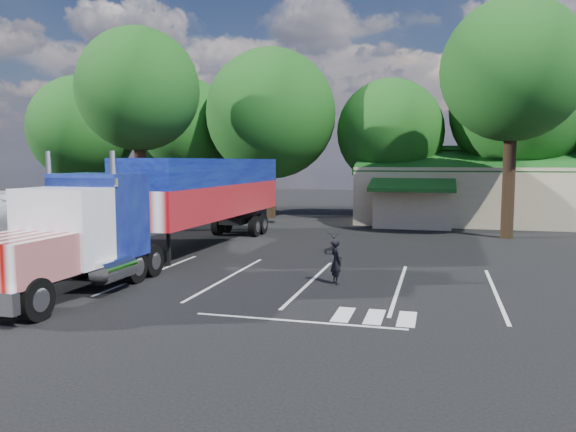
% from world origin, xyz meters
% --- Properties ---
extents(ground, '(120.00, 120.00, 0.00)m').
position_xyz_m(ground, '(0.00, 0.00, 0.00)').
color(ground, black).
rests_on(ground, ground).
extents(event_hall, '(24.20, 14.12, 5.55)m').
position_xyz_m(event_hall, '(13.74, 17.81, 2.21)').
color(event_hall, '#BCA98B').
rests_on(event_hall, ground).
extents(tree_row_a, '(9.00, 9.00, 11.68)m').
position_xyz_m(tree_row_a, '(-22.00, 16.50, 7.16)').
color(tree_row_a, black).
rests_on(tree_row_a, ground).
extents(tree_row_b, '(8.40, 8.40, 11.35)m').
position_xyz_m(tree_row_b, '(-13.00, 17.80, 7.13)').
color(tree_row_b, black).
rests_on(tree_row_b, ground).
extents(tree_row_c, '(10.00, 10.00, 13.05)m').
position_xyz_m(tree_row_c, '(-5.00, 16.20, 8.04)').
color(tree_row_c, black).
rests_on(tree_row_c, ground).
extents(tree_row_d, '(8.00, 8.00, 10.60)m').
position_xyz_m(tree_row_d, '(4.00, 17.50, 6.58)').
color(tree_row_d, black).
rests_on(tree_row_d, ground).
extents(tree_row_e, '(9.60, 9.60, 12.90)m').
position_xyz_m(tree_row_e, '(13.00, 18.00, 8.09)').
color(tree_row_e, black).
rests_on(tree_row_e, ground).
extents(tree_near_left, '(7.60, 7.60, 12.65)m').
position_xyz_m(tree_near_left, '(-10.50, 6.00, 8.81)').
color(tree_near_left, black).
rests_on(tree_near_left, ground).
extents(tree_near_right, '(8.00, 8.00, 13.50)m').
position_xyz_m(tree_near_right, '(11.50, 8.50, 9.46)').
color(tree_near_right, black).
rests_on(tree_near_right, ground).
extents(semi_truck, '(3.75, 22.77, 4.76)m').
position_xyz_m(semi_truck, '(-3.98, -1.46, 2.69)').
color(semi_truck, black).
rests_on(semi_truck, ground).
extents(woman, '(0.65, 0.72, 1.64)m').
position_xyz_m(woman, '(4.17, -6.00, 0.82)').
color(woman, black).
rests_on(woman, ground).
extents(bicycle, '(0.84, 1.93, 0.99)m').
position_xyz_m(bicycle, '(2.83, 1.00, 0.49)').
color(bicycle, black).
rests_on(bicycle, ground).
extents(tour_bus, '(6.17, 11.24, 3.07)m').
position_xyz_m(tour_bus, '(-10.86, -4.27, 1.54)').
color(tour_bus, silver).
rests_on(tour_bus, ground).
extents(silver_sedan, '(4.81, 2.30, 1.52)m').
position_xyz_m(silver_sedan, '(7.64, 14.00, 0.76)').
color(silver_sedan, '#A9ABB1').
rests_on(silver_sedan, ground).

